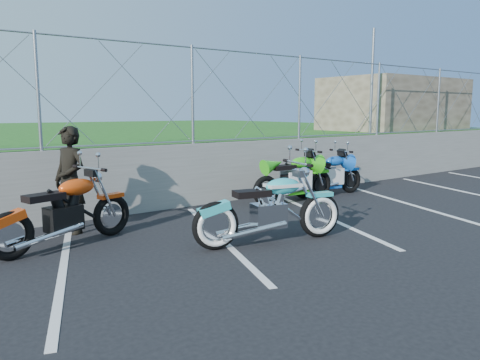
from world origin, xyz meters
TOP-DOWN VIEW (x-y plane):
  - ground at (0.00, 0.00)m, footprint 90.00×90.00m
  - retaining_wall at (0.00, 3.50)m, footprint 30.00×0.22m
  - grass_field at (0.00, 13.50)m, footprint 30.00×20.00m
  - stone_building at (10.50, 5.50)m, footprint 5.00×3.00m
  - chain_link_fence at (0.00, 3.50)m, footprint 28.00×0.03m
  - sign_pole at (7.20, 3.90)m, footprint 0.08×0.08m
  - parking_lines at (1.20, 1.00)m, footprint 18.29×4.31m
  - cruiser_turquoise at (0.47, 0.29)m, footprint 2.41×0.81m
  - naked_orange at (-2.07, 1.92)m, footprint 2.23×0.86m
  - sportbike_green at (2.94, 2.46)m, footprint 2.17×0.77m
  - sportbike_blue at (4.14, 2.60)m, footprint 2.03×0.72m
  - person_standing at (-1.78, 2.68)m, footprint 0.62×0.74m

SIDE VIEW (x-z plane):
  - ground at x=0.00m, z-range 0.00..0.00m
  - parking_lines at x=1.20m, z-range 0.00..0.01m
  - sportbike_blue at x=4.14m, z-range -0.07..0.98m
  - sportbike_green at x=2.94m, z-range -0.08..1.04m
  - naked_orange at x=-2.07m, z-range -0.08..1.05m
  - cruiser_turquoise at x=0.47m, z-range -0.12..1.09m
  - retaining_wall at x=0.00m, z-range 0.00..1.30m
  - grass_field at x=0.00m, z-range 0.00..1.30m
  - person_standing at x=-1.78m, z-range 0.00..1.74m
  - stone_building at x=10.50m, z-range 1.30..3.10m
  - chain_link_fence at x=0.00m, z-range 1.30..3.30m
  - sign_pole at x=7.20m, z-range 1.30..4.30m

